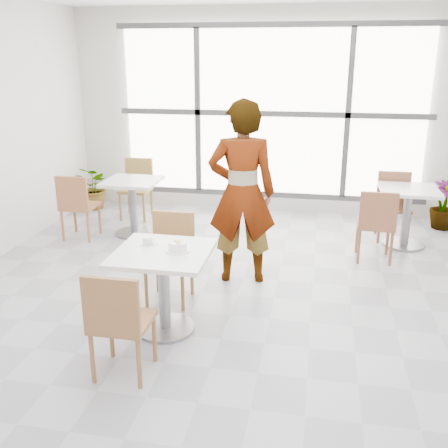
% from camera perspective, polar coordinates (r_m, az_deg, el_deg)
% --- Properties ---
extents(floor, '(7.00, 7.00, 0.00)m').
position_cam_1_polar(floor, '(4.95, 0.65, -9.98)').
color(floor, '#9E9EA5').
rests_on(floor, ground).
extents(wall_back, '(6.00, 0.00, 6.00)m').
position_cam_1_polar(wall_back, '(7.88, 5.24, 12.04)').
color(wall_back, silver).
rests_on(wall_back, ground).
extents(window, '(4.60, 0.07, 2.52)m').
position_cam_1_polar(window, '(7.81, 5.19, 11.99)').
color(window, white).
rests_on(window, ground).
extents(main_table, '(0.80, 0.80, 0.75)m').
position_cam_1_polar(main_table, '(4.51, -6.65, -5.64)').
color(main_table, white).
rests_on(main_table, ground).
extents(chair_near, '(0.42, 0.42, 0.87)m').
position_cam_1_polar(chair_near, '(3.92, -11.57, -10.14)').
color(chair_near, '#96643B').
rests_on(chair_near, ground).
extents(chair_far, '(0.42, 0.42, 0.87)m').
position_cam_1_polar(chair_far, '(5.11, -5.83, -2.93)').
color(chair_far, '#A3703D').
rests_on(chair_far, ground).
extents(oatmeal_bowl, '(0.21, 0.21, 0.09)m').
position_cam_1_polar(oatmeal_bowl, '(4.39, -5.10, -2.44)').
color(oatmeal_bowl, white).
rests_on(oatmeal_bowl, main_table).
extents(coffee_cup, '(0.16, 0.13, 0.07)m').
position_cam_1_polar(coffee_cup, '(4.58, -8.41, -1.87)').
color(coffee_cup, white).
rests_on(coffee_cup, main_table).
extents(person, '(0.77, 0.57, 1.93)m').
position_cam_1_polar(person, '(5.38, 1.98, 3.40)').
color(person, black).
rests_on(person, ground).
extents(bg_table_left, '(0.70, 0.70, 0.75)m').
position_cam_1_polar(bg_table_left, '(7.03, -10.00, 2.69)').
color(bg_table_left, silver).
rests_on(bg_table_left, ground).
extents(bg_table_right, '(0.70, 0.70, 0.75)m').
position_cam_1_polar(bg_table_right, '(6.90, 19.47, 1.59)').
color(bg_table_right, white).
rests_on(bg_table_right, ground).
extents(bg_chair_left_near, '(0.42, 0.42, 0.87)m').
position_cam_1_polar(bg_chair_left_near, '(6.99, -15.87, 2.27)').
color(bg_chair_left_near, '#9E603C').
rests_on(bg_chair_left_near, ground).
extents(bg_chair_left_far, '(0.42, 0.42, 0.87)m').
position_cam_1_polar(bg_chair_left_far, '(7.80, -9.51, 4.35)').
color(bg_chair_left_far, olive).
rests_on(bg_chair_left_far, ground).
extents(bg_chair_right_near, '(0.42, 0.42, 0.87)m').
position_cam_1_polar(bg_chair_right_near, '(6.23, 16.39, 0.31)').
color(bg_chair_right_near, brown).
rests_on(bg_chair_right_near, ground).
extents(bg_chair_right_far, '(0.42, 0.42, 0.87)m').
position_cam_1_polar(bg_chair_right_far, '(7.15, 18.11, 2.42)').
color(bg_chair_right_far, brown).
rests_on(bg_chair_right_far, ground).
extents(plant_left, '(0.77, 0.73, 0.69)m').
position_cam_1_polar(plant_left, '(8.39, -14.02, 3.92)').
color(plant_left, '#508C48').
rests_on(plant_left, ground).
extents(plant_right, '(0.45, 0.45, 0.67)m').
position_cam_1_polar(plant_right, '(7.82, 22.99, 1.91)').
color(plant_right, '#5A8E4D').
rests_on(plant_right, ground).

